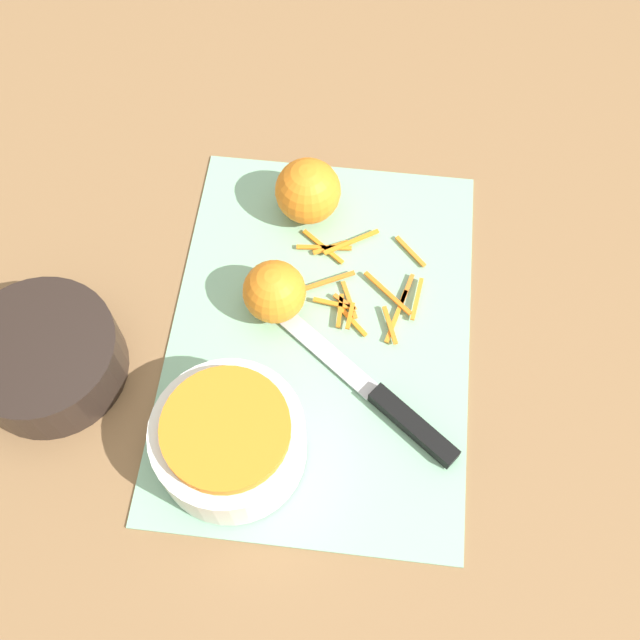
% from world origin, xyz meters
% --- Properties ---
extents(ground_plane, '(4.00, 4.00, 0.00)m').
position_xyz_m(ground_plane, '(0.00, 0.00, 0.00)').
color(ground_plane, olive).
extents(cutting_board, '(0.48, 0.34, 0.01)m').
position_xyz_m(cutting_board, '(0.00, 0.00, 0.00)').
color(cutting_board, '#84B793').
rests_on(cutting_board, ground_plane).
extents(bowl_speckled, '(0.15, 0.15, 0.08)m').
position_xyz_m(bowl_speckled, '(-0.15, 0.07, 0.04)').
color(bowl_speckled, silver).
rests_on(bowl_speckled, cutting_board).
extents(bowl_dark, '(0.17, 0.17, 0.06)m').
position_xyz_m(bowl_dark, '(-0.08, 0.29, 0.03)').
color(bowl_dark, black).
rests_on(bowl_dark, ground_plane).
extents(knife, '(0.17, 0.21, 0.02)m').
position_xyz_m(knife, '(-0.09, -0.09, 0.01)').
color(knife, black).
rests_on(knife, cutting_board).
extents(orange_left, '(0.08, 0.08, 0.08)m').
position_xyz_m(orange_left, '(0.17, 0.03, 0.05)').
color(orange_left, orange).
rests_on(orange_left, cutting_board).
extents(orange_right, '(0.07, 0.07, 0.07)m').
position_xyz_m(orange_right, '(0.03, 0.05, 0.04)').
color(orange_right, orange).
rests_on(orange_right, cutting_board).
extents(peel_pile, '(0.15, 0.16, 0.01)m').
position_xyz_m(peel_pile, '(0.07, -0.04, 0.01)').
color(peel_pile, orange).
rests_on(peel_pile, cutting_board).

